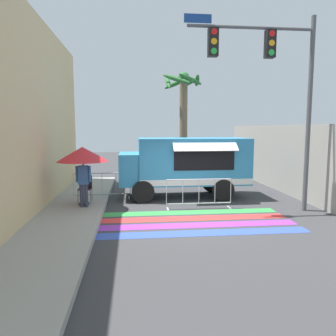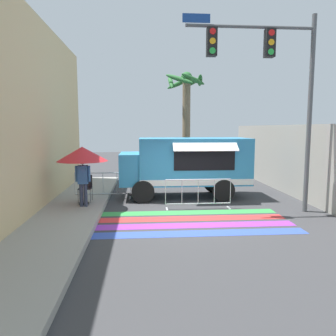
# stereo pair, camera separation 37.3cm
# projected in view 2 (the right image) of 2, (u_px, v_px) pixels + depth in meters

# --- Properties ---
(ground_plane) EXTENTS (60.00, 60.00, 0.00)m
(ground_plane) POSITION_uv_depth(u_px,v_px,m) (186.00, 217.00, 10.86)
(ground_plane) COLOR #38383A
(sidewalk_left) EXTENTS (4.40, 16.00, 0.17)m
(sidewalk_left) POSITION_uv_depth(u_px,v_px,m) (30.00, 218.00, 10.46)
(sidewalk_left) COLOR #99968E
(sidewalk_left) RESTS_ON ground_plane
(building_left_facade) EXTENTS (0.25, 16.00, 6.74)m
(building_left_facade) POSITION_uv_depth(u_px,v_px,m) (25.00, 114.00, 10.06)
(building_left_facade) COLOR #DBBC84
(building_left_facade) RESTS_ON ground_plane
(concrete_wall_right) EXTENTS (0.20, 16.00, 3.07)m
(concrete_wall_right) POSITION_uv_depth(u_px,v_px,m) (294.00, 161.00, 14.03)
(concrete_wall_right) COLOR #A39E93
(concrete_wall_right) RESTS_ON ground_plane
(crosswalk_painted) EXTENTS (6.40, 2.84, 0.01)m
(crosswalk_painted) POSITION_uv_depth(u_px,v_px,m) (189.00, 222.00, 10.27)
(crosswalk_painted) COLOR #334FB2
(crosswalk_painted) RESTS_ON ground_plane
(food_truck) EXTENTS (5.36, 2.55, 2.51)m
(food_truck) POSITION_uv_depth(u_px,v_px,m) (184.00, 163.00, 13.81)
(food_truck) COLOR #338CBF
(food_truck) RESTS_ON ground_plane
(traffic_signal_pole) EXTENTS (4.47, 0.29, 6.67)m
(traffic_signal_pole) POSITION_uv_depth(u_px,v_px,m) (272.00, 73.00, 10.88)
(traffic_signal_pole) COLOR #515456
(traffic_signal_pole) RESTS_ON ground_plane
(patio_umbrella) EXTENTS (1.81, 1.81, 2.10)m
(patio_umbrella) POSITION_uv_depth(u_px,v_px,m) (82.00, 154.00, 11.71)
(patio_umbrella) COLOR black
(patio_umbrella) RESTS_ON sidewalk_left
(folding_chair) EXTENTS (0.47, 0.47, 0.99)m
(folding_chair) POSITION_uv_depth(u_px,v_px,m) (85.00, 185.00, 12.38)
(folding_chair) COLOR #4C4C51
(folding_chair) RESTS_ON sidewalk_left
(vendor_person) EXTENTS (0.53, 0.23, 1.72)m
(vendor_person) POSITION_uv_depth(u_px,v_px,m) (83.00, 179.00, 11.47)
(vendor_person) COLOR #2D3347
(vendor_person) RESTS_ON sidewalk_left
(barricade_front) EXTENTS (2.41, 0.44, 1.10)m
(barricade_front) POSITION_uv_depth(u_px,v_px,m) (198.00, 194.00, 11.87)
(barricade_front) COLOR #B7BABF
(barricade_front) RESTS_ON ground_plane
(barricade_side) EXTENTS (2.33, 0.44, 1.10)m
(barricade_side) POSITION_uv_depth(u_px,v_px,m) (103.00, 185.00, 13.62)
(barricade_side) COLOR #B7BABF
(barricade_side) RESTS_ON ground_plane
(palm_tree) EXTENTS (2.18, 2.41, 5.91)m
(palm_tree) POSITION_uv_depth(u_px,v_px,m) (186.00, 110.00, 17.65)
(palm_tree) COLOR #7A664C
(palm_tree) RESTS_ON ground_plane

